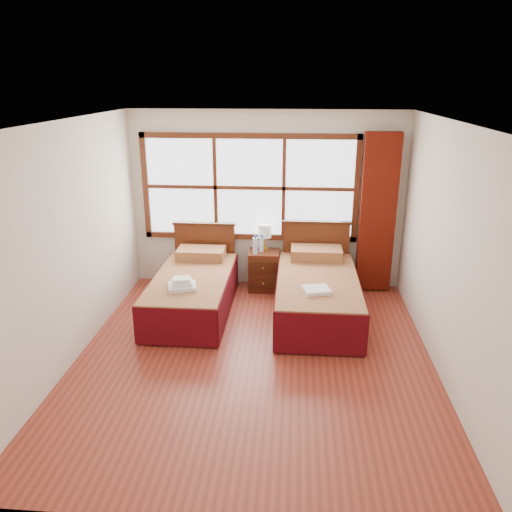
{
  "coord_description": "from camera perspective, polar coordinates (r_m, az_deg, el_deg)",
  "views": [
    {
      "loc": [
        0.43,
        -4.93,
        2.98
      ],
      "look_at": [
        -0.03,
        0.7,
        0.98
      ],
      "focal_mm": 35.0,
      "sensor_mm": 36.0,
      "label": 1
    }
  ],
  "objects": [
    {
      "name": "bottle_far",
      "position": [
        7.31,
        0.62,
        1.37
      ],
      "size": [
        0.07,
        0.07,
        0.25
      ],
      "color": "#C1E0F8",
      "rests_on": "nightstand"
    },
    {
      "name": "wall_right",
      "position": [
        5.44,
        21.21,
        0.12
      ],
      "size": [
        0.0,
        4.5,
        4.5
      ],
      "primitive_type": "plane",
      "rotation": [
        1.57,
        0.0,
        -1.57
      ],
      "color": "silver",
      "rests_on": "floor"
    },
    {
      "name": "towels_left",
      "position": [
        6.29,
        -8.45,
        -3.22
      ],
      "size": [
        0.4,
        0.37,
        0.14
      ],
      "rotation": [
        0.0,
        0.0,
        0.25
      ],
      "color": "white",
      "rests_on": "bed_left"
    },
    {
      "name": "bed_right",
      "position": [
        6.69,
        6.98,
        -4.15
      ],
      "size": [
        1.07,
        2.09,
        1.04
      ],
      "color": "#391B0C",
      "rests_on": "floor"
    },
    {
      "name": "ceiling",
      "position": [
        4.96,
        -0.3,
        15.08
      ],
      "size": [
        4.5,
        4.5,
        0.0
      ],
      "primitive_type": "plane",
      "rotation": [
        3.14,
        0.0,
        0.0
      ],
      "color": "white",
      "rests_on": "wall_back"
    },
    {
      "name": "bed_left",
      "position": [
        6.82,
        -7.17,
        -3.83
      ],
      "size": [
        1.01,
        2.03,
        0.98
      ],
      "color": "#391B0C",
      "rests_on": "floor"
    },
    {
      "name": "window",
      "position": [
        7.32,
        -0.75,
        7.82
      ],
      "size": [
        3.16,
        0.06,
        1.56
      ],
      "color": "white",
      "rests_on": "wall_back"
    },
    {
      "name": "nightstand",
      "position": [
        7.44,
        0.93,
        -1.66
      ],
      "size": [
        0.45,
        0.44,
        0.59
      ],
      "color": "#512411",
      "rests_on": "floor"
    },
    {
      "name": "bottle_near",
      "position": [
        7.22,
        -0.08,
        1.22
      ],
      "size": [
        0.07,
        0.07,
        0.27
      ],
      "color": "#C1E0F8",
      "rests_on": "nightstand"
    },
    {
      "name": "curtain",
      "position": [
        7.36,
        13.72,
        4.69
      ],
      "size": [
        0.5,
        0.16,
        2.3
      ],
      "primitive_type": "cube",
      "color": "#601409",
      "rests_on": "wall_back"
    },
    {
      "name": "wall_left",
      "position": [
        5.75,
        -20.57,
        1.2
      ],
      "size": [
        0.0,
        4.5,
        4.5
      ],
      "primitive_type": "plane",
      "rotation": [
        1.57,
        0.0,
        1.57
      ],
      "color": "silver",
      "rests_on": "floor"
    },
    {
      "name": "lamp",
      "position": [
        7.36,
        0.99,
        2.81
      ],
      "size": [
        0.2,
        0.2,
        0.38
      ],
      "color": "gold",
      "rests_on": "nightstand"
    },
    {
      "name": "wall_back",
      "position": [
        7.39,
        1.23,
        6.33
      ],
      "size": [
        4.0,
        0.0,
        4.0
      ],
      "primitive_type": "plane",
      "rotation": [
        1.57,
        0.0,
        0.0
      ],
      "color": "silver",
      "rests_on": "floor"
    },
    {
      "name": "towels_right",
      "position": [
        6.1,
        6.94,
        -3.88
      ],
      "size": [
        0.36,
        0.34,
        0.05
      ],
      "rotation": [
        0.0,
        0.0,
        0.25
      ],
      "color": "white",
      "rests_on": "bed_right"
    },
    {
      "name": "floor",
      "position": [
        5.78,
        -0.25,
        -11.58
      ],
      "size": [
        4.5,
        4.5,
        0.0
      ],
      "primitive_type": "plane",
      "color": "#943725",
      "rests_on": "ground"
    }
  ]
}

